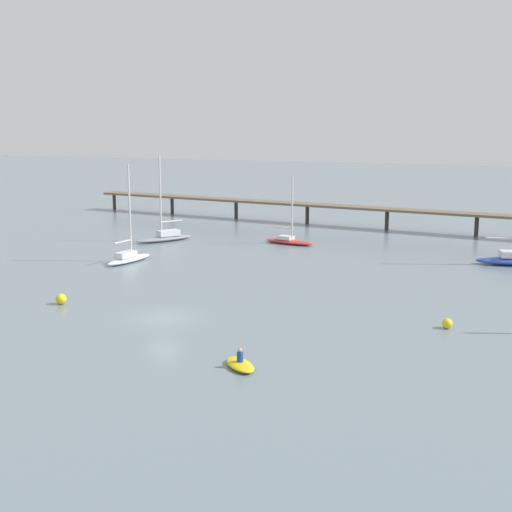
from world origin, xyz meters
The scene contains 8 objects.
ground_plane centered at (0.00, 0.00, 0.00)m, with size 400.00×400.00×0.00m, color slate.
pier centered at (20.14, 45.46, 3.98)m, with size 80.36×11.03×7.36m.
sailboat_red centered at (-2.41, 31.99, 0.47)m, with size 6.26×2.85×7.72m.
sailboat_white centered at (-13.33, 15.90, 0.64)m, with size 2.24×6.26×9.58m.
sailboat_gray centered at (-16.35, 28.11, 0.64)m, with size 5.17×6.99×9.94m.
dinghy_yellow centered at (8.92, -6.91, 0.21)m, with size 2.86×2.81×1.14m.
mooring_buoy_outer centered at (18.58, 5.23, 0.34)m, with size 0.69×0.69×0.69m, color yellow.
mooring_buoy_inner centered at (-9.12, 0.33, 0.40)m, with size 0.81×0.81×0.81m, color yellow.
Camera 1 is at (23.74, -39.84, 13.32)m, focal length 47.79 mm.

